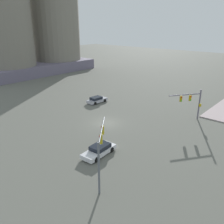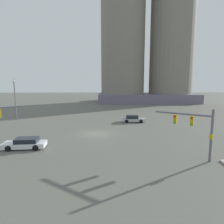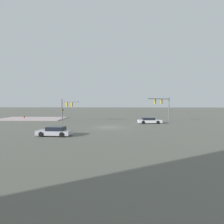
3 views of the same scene
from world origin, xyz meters
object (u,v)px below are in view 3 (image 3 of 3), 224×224
at_px(sedan_car_approaching, 55,131).
at_px(traffic_signal_near_corner, 163,104).
at_px(fire_hydrant_on_curb, 24,117).
at_px(sedan_car_waiting_far, 149,121).
at_px(traffic_signal_opposite_side, 66,106).

bearing_deg(sedan_car_approaching, traffic_signal_near_corner, -131.49).
bearing_deg(traffic_signal_near_corner, fire_hydrant_on_curb, -47.83).
relative_size(traffic_signal_near_corner, sedan_car_waiting_far, 1.16).
bearing_deg(traffic_signal_opposite_side, sedan_car_approaching, -43.30).
height_order(sedan_car_approaching, sedan_car_waiting_far, same).
bearing_deg(traffic_signal_near_corner, traffic_signal_opposite_side, -38.18).
distance_m(traffic_signal_near_corner, sedan_car_approaching, 25.61).
bearing_deg(traffic_signal_near_corner, sedan_car_waiting_far, 7.92).
bearing_deg(fire_hydrant_on_curb, traffic_signal_near_corner, 170.16).
height_order(traffic_signal_opposite_side, sedan_car_approaching, traffic_signal_opposite_side).
bearing_deg(fire_hydrant_on_curb, traffic_signal_opposite_side, 154.97).
xyz_separation_m(traffic_signal_near_corner, sedan_car_waiting_far, (3.51, 3.63, -3.30)).
distance_m(traffic_signal_opposite_side, sedan_car_waiting_far, 18.48).
height_order(traffic_signal_near_corner, traffic_signal_opposite_side, traffic_signal_near_corner).
height_order(traffic_signal_opposite_side, fire_hydrant_on_curb, traffic_signal_opposite_side).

